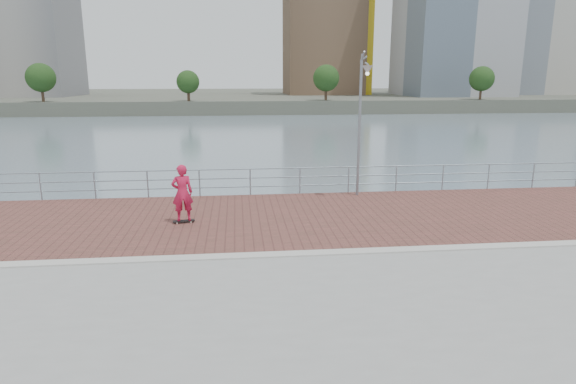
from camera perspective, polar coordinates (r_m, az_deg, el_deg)
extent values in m
plane|color=slate|center=(14.11, 0.89, -15.09)|extent=(400.00, 400.00, 0.00)
cube|color=brown|center=(16.66, -0.58, -3.04)|extent=(40.00, 6.80, 0.02)
cube|color=#B7B5AD|center=(13.26, 0.92, -7.36)|extent=(40.00, 0.40, 0.06)
cube|color=#4C5142|center=(134.92, -5.52, 11.10)|extent=(320.00, 95.00, 2.50)
cylinder|color=#8C9EA8|center=(21.21, -27.26, 0.55)|extent=(0.06, 0.06, 1.10)
cylinder|color=#8C9EA8|center=(20.55, -21.93, 0.71)|extent=(0.06, 0.06, 1.10)
cylinder|color=#8C9EA8|center=(20.08, -16.29, 0.87)|extent=(0.06, 0.06, 1.10)
cylinder|color=#8C9EA8|center=(19.81, -10.44, 1.03)|extent=(0.06, 0.06, 1.10)
cylinder|color=#8C9EA8|center=(19.76, -4.50, 1.18)|extent=(0.06, 0.06, 1.10)
cylinder|color=#8C9EA8|center=(19.92, 1.42, 1.31)|extent=(0.06, 0.06, 1.10)
cylinder|color=#8C9EA8|center=(20.28, 7.18, 1.43)|extent=(0.06, 0.06, 1.10)
cylinder|color=#8C9EA8|center=(20.84, 12.68, 1.53)|extent=(0.06, 0.06, 1.10)
cylinder|color=#8C9EA8|center=(21.58, 17.86, 1.61)|extent=(0.06, 0.06, 1.10)
cylinder|color=#8C9EA8|center=(22.49, 22.65, 1.68)|extent=(0.06, 0.06, 1.10)
cylinder|color=#8C9EA8|center=(23.54, 27.04, 1.73)|extent=(0.06, 0.06, 1.10)
cylinder|color=#8C9EA8|center=(19.70, -1.54, 2.81)|extent=(39.00, 0.05, 0.05)
cylinder|color=#8C9EA8|center=(19.77, -1.53, 1.75)|extent=(39.00, 0.05, 0.05)
cylinder|color=#8C9EA8|center=(19.85, -1.52, 0.72)|extent=(39.00, 0.05, 0.05)
cylinder|color=gray|center=(19.53, 8.45, 7.33)|extent=(0.11, 0.11, 5.41)
cylinder|color=gray|center=(18.99, 9.08, 15.32)|extent=(0.06, 0.90, 0.06)
cone|color=#B2B2AD|center=(18.55, 9.43, 14.79)|extent=(0.40, 0.40, 0.32)
cube|color=black|center=(16.39, -12.25, -3.35)|extent=(0.74, 0.31, 0.03)
cylinder|color=beige|center=(16.33, -13.03, -3.61)|extent=(0.06, 0.05, 0.05)
cylinder|color=beige|center=(16.36, -11.43, -3.50)|extent=(0.06, 0.05, 0.05)
cylinder|color=beige|center=(16.45, -13.06, -3.48)|extent=(0.06, 0.05, 0.05)
cylinder|color=beige|center=(16.48, -11.47, -3.37)|extent=(0.06, 0.05, 0.05)
imported|color=#CA1B42|center=(16.14, -12.42, -0.09)|extent=(0.76, 0.57, 1.89)
cube|color=gray|center=(126.62, -28.90, 16.71)|extent=(20.00, 20.00, 29.75)
cube|color=brown|center=(124.57, 4.11, 18.03)|extent=(18.00, 18.00, 28.35)
cylinder|color=#473323|center=(95.40, -27.11, 10.65)|extent=(0.50, 0.50, 3.84)
sphere|color=#193814|center=(95.37, -27.25, 11.96)|extent=(4.94, 4.94, 4.94)
cylinder|color=#473323|center=(89.74, -11.72, 11.52)|extent=(0.50, 0.50, 3.15)
sphere|color=#193814|center=(89.71, -11.78, 12.66)|extent=(4.06, 4.06, 4.06)
cylinder|color=#473323|center=(90.85, 4.51, 11.96)|extent=(0.50, 0.50, 3.76)
sphere|color=#193814|center=(90.82, 4.54, 13.32)|extent=(4.84, 4.84, 4.84)
cylinder|color=#473323|center=(100.72, 21.88, 11.17)|extent=(0.50, 0.50, 3.64)
sphere|color=#193814|center=(100.69, 21.99, 12.34)|extent=(4.67, 4.67, 4.67)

